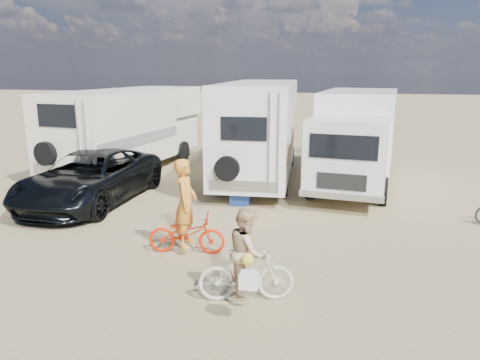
% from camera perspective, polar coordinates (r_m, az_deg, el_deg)
% --- Properties ---
extents(ground, '(140.00, 140.00, 0.00)m').
position_cam_1_polar(ground, '(9.94, -5.57, -9.42)').
color(ground, tan).
rests_on(ground, ground).
extents(rv_main, '(2.79, 8.00, 3.47)m').
position_cam_1_polar(rv_main, '(16.38, 2.50, 6.19)').
color(rv_main, silver).
rests_on(rv_main, ground).
extents(rv_left, '(3.60, 7.93, 3.15)m').
position_cam_1_polar(rv_left, '(18.29, -13.96, 6.09)').
color(rv_left, beige).
rests_on(rv_left, ground).
extents(box_truck, '(3.24, 7.21, 3.18)m').
position_cam_1_polar(box_truck, '(15.77, 14.35, 4.95)').
color(box_truck, silver).
rests_on(box_truck, ground).
extents(dark_suv, '(2.67, 5.56, 1.53)m').
position_cam_1_polar(dark_suv, '(14.20, -18.38, 0.31)').
color(dark_suv, black).
rests_on(dark_suv, ground).
extents(bike_man, '(1.73, 0.79, 0.88)m').
position_cam_1_polar(bike_man, '(9.91, -6.77, -6.78)').
color(bike_man, red).
rests_on(bike_man, ground).
extents(bike_woman, '(1.73, 0.87, 1.00)m').
position_cam_1_polar(bike_woman, '(7.89, 0.79, -11.78)').
color(bike_woman, '#B4B99E').
rests_on(bike_woman, ground).
extents(rider_man, '(0.54, 0.75, 1.92)m').
position_cam_1_polar(rider_man, '(9.74, -6.86, -3.91)').
color(rider_man, orange).
rests_on(rider_man, ground).
extents(rider_woman, '(0.73, 0.84, 1.49)m').
position_cam_1_polar(rider_woman, '(7.79, 0.80, -10.15)').
color(rider_woman, tan).
rests_on(rider_woman, ground).
extents(cooler, '(0.59, 0.43, 0.46)m').
position_cam_1_polar(cooler, '(13.36, 0.03, -2.16)').
color(cooler, navy).
rests_on(cooler, ground).
extents(crate, '(0.46, 0.46, 0.32)m').
position_cam_1_polar(crate, '(11.97, 1.37, -4.43)').
color(crate, '#8C664C').
rests_on(crate, ground).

